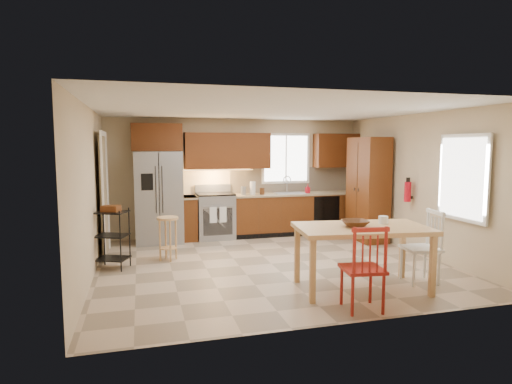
{
  "coord_description": "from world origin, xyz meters",
  "views": [
    {
      "loc": [
        -2.04,
        -6.55,
        1.93
      ],
      "look_at": [
        -0.15,
        0.4,
        1.15
      ],
      "focal_mm": 30.0,
      "sensor_mm": 36.0,
      "label": 1
    }
  ],
  "objects_px": {
    "table_bowl": "(355,227)",
    "table_jar": "(383,221)",
    "dining_table": "(361,258)",
    "chair_red": "(362,267)",
    "range_stove": "(215,216)",
    "utility_cart": "(112,239)",
    "refrigerator": "(159,197)",
    "pantry": "(368,189)",
    "chair_white": "(420,247)",
    "soap_bottle": "(308,189)",
    "bar_stool": "(168,239)",
    "fire_extinguisher": "(408,192)"
  },
  "relations": [
    {
      "from": "table_bowl",
      "to": "table_jar",
      "type": "height_order",
      "value": "table_jar"
    },
    {
      "from": "dining_table",
      "to": "chair_red",
      "type": "height_order",
      "value": "chair_red"
    },
    {
      "from": "range_stove",
      "to": "utility_cart",
      "type": "distance_m",
      "value": 2.64
    },
    {
      "from": "refrigerator",
      "to": "chair_red",
      "type": "height_order",
      "value": "refrigerator"
    },
    {
      "from": "dining_table",
      "to": "utility_cart",
      "type": "distance_m",
      "value": 3.82
    },
    {
      "from": "refrigerator",
      "to": "pantry",
      "type": "bearing_deg",
      "value": -12.62
    },
    {
      "from": "dining_table",
      "to": "utility_cart",
      "type": "xyz_separation_m",
      "value": [
        -3.3,
        1.92,
        0.05
      ]
    },
    {
      "from": "chair_white",
      "to": "soap_bottle",
      "type": "bearing_deg",
      "value": 11.62
    },
    {
      "from": "range_stove",
      "to": "bar_stool",
      "type": "xyz_separation_m",
      "value": [
        -1.07,
        -1.51,
        -0.09
      ]
    },
    {
      "from": "chair_red",
      "to": "table_jar",
      "type": "distance_m",
      "value": 1.12
    },
    {
      "from": "chair_red",
      "to": "range_stove",
      "type": "bearing_deg",
      "value": 110.25
    },
    {
      "from": "soap_bottle",
      "to": "fire_extinguisher",
      "type": "relative_size",
      "value": 0.53
    },
    {
      "from": "chair_red",
      "to": "chair_white",
      "type": "distance_m",
      "value": 1.48
    },
    {
      "from": "chair_red",
      "to": "fire_extinguisher",
      "type": "bearing_deg",
      "value": 53.96
    },
    {
      "from": "range_stove",
      "to": "chair_white",
      "type": "distance_m",
      "value": 4.31
    },
    {
      "from": "chair_white",
      "to": "utility_cart",
      "type": "relative_size",
      "value": 1.07
    },
    {
      "from": "refrigerator",
      "to": "bar_stool",
      "type": "distance_m",
      "value": 1.55
    },
    {
      "from": "pantry",
      "to": "dining_table",
      "type": "xyz_separation_m",
      "value": [
        -1.63,
        -2.71,
        -0.63
      ]
    },
    {
      "from": "refrigerator",
      "to": "table_bowl",
      "type": "relative_size",
      "value": 5.17
    },
    {
      "from": "chair_red",
      "to": "utility_cart",
      "type": "bearing_deg",
      "value": 146.22
    },
    {
      "from": "soap_bottle",
      "to": "chair_white",
      "type": "relative_size",
      "value": 0.19
    },
    {
      "from": "refrigerator",
      "to": "table_bowl",
      "type": "distance_m",
      "value": 4.35
    },
    {
      "from": "refrigerator",
      "to": "pantry",
      "type": "height_order",
      "value": "pantry"
    },
    {
      "from": "chair_white",
      "to": "chair_red",
      "type": "bearing_deg",
      "value": 125.6
    },
    {
      "from": "range_stove",
      "to": "table_bowl",
      "type": "distance_m",
      "value": 3.92
    },
    {
      "from": "soap_bottle",
      "to": "table_jar",
      "type": "relative_size",
      "value": 1.16
    },
    {
      "from": "soap_bottle",
      "to": "chair_white",
      "type": "height_order",
      "value": "soap_bottle"
    },
    {
      "from": "fire_extinguisher",
      "to": "table_jar",
      "type": "xyz_separation_m",
      "value": [
        -1.45,
        -1.55,
        -0.21
      ]
    },
    {
      "from": "chair_white",
      "to": "table_jar",
      "type": "relative_size",
      "value": 6.18
    },
    {
      "from": "pantry",
      "to": "dining_table",
      "type": "distance_m",
      "value": 3.23
    },
    {
      "from": "soap_bottle",
      "to": "bar_stool",
      "type": "xyz_separation_m",
      "value": [
        -3.1,
        -1.42,
        -0.63
      ]
    },
    {
      "from": "dining_table",
      "to": "table_bowl",
      "type": "bearing_deg",
      "value": -172.7
    },
    {
      "from": "fire_extinguisher",
      "to": "dining_table",
      "type": "distance_m",
      "value": 2.56
    },
    {
      "from": "fire_extinguisher",
      "to": "table_bowl",
      "type": "height_order",
      "value": "fire_extinguisher"
    },
    {
      "from": "utility_cart",
      "to": "table_bowl",
      "type": "bearing_deg",
      "value": -8.2
    },
    {
      "from": "dining_table",
      "to": "chair_red",
      "type": "distance_m",
      "value": 0.74
    },
    {
      "from": "chair_white",
      "to": "bar_stool",
      "type": "bearing_deg",
      "value": 64.89
    },
    {
      "from": "chair_white",
      "to": "utility_cart",
      "type": "distance_m",
      "value": 4.64
    },
    {
      "from": "range_stove",
      "to": "dining_table",
      "type": "distance_m",
      "value": 3.93
    },
    {
      "from": "pantry",
      "to": "dining_table",
      "type": "bearing_deg",
      "value": -121.03
    },
    {
      "from": "range_stove",
      "to": "pantry",
      "type": "height_order",
      "value": "pantry"
    },
    {
      "from": "range_stove",
      "to": "chair_white",
      "type": "xyz_separation_m",
      "value": [
        2.3,
        -3.65,
        0.05
      ]
    },
    {
      "from": "chair_red",
      "to": "utility_cart",
      "type": "relative_size",
      "value": 1.07
    },
    {
      "from": "soap_bottle",
      "to": "utility_cart",
      "type": "bearing_deg",
      "value": -156.99
    },
    {
      "from": "chair_red",
      "to": "utility_cart",
      "type": "xyz_separation_m",
      "value": [
        -2.95,
        2.57,
        -0.04
      ]
    },
    {
      "from": "range_stove",
      "to": "bar_stool",
      "type": "relative_size",
      "value": 1.24
    },
    {
      "from": "table_bowl",
      "to": "utility_cart",
      "type": "xyz_separation_m",
      "value": [
        -3.19,
        1.92,
        -0.38
      ]
    },
    {
      "from": "chair_red",
      "to": "table_jar",
      "type": "bearing_deg",
      "value": 53.4
    },
    {
      "from": "pantry",
      "to": "utility_cart",
      "type": "relative_size",
      "value": 2.21
    },
    {
      "from": "refrigerator",
      "to": "chair_white",
      "type": "xyz_separation_m",
      "value": [
        3.45,
        -3.59,
        -0.4
      ]
    }
  ]
}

